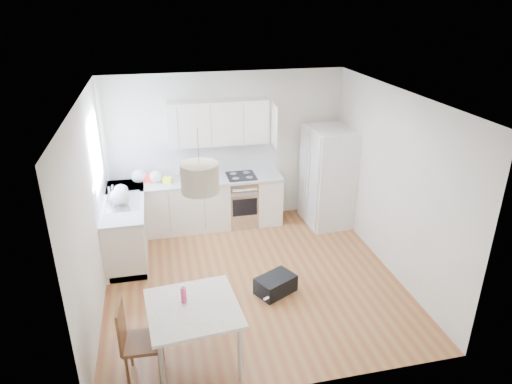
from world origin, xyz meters
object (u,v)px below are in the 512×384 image
refrigerator (329,177)px  gym_bag (276,285)px  dining_table (193,313)px  dining_chair (143,340)px

refrigerator → gym_bag: refrigerator is taller
dining_table → gym_bag: size_ratio=1.96×
dining_table → dining_chair: size_ratio=1.10×
refrigerator → dining_chair: bearing=-139.6°
refrigerator → dining_chair: 4.51m
dining_table → dining_chair: dining_chair is taller
dining_chair → gym_bag: 2.16m
gym_bag → refrigerator: bearing=25.0°
dining_table → gym_bag: (1.23, 1.09, -0.56)m
dining_chair → dining_table: bearing=11.5°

